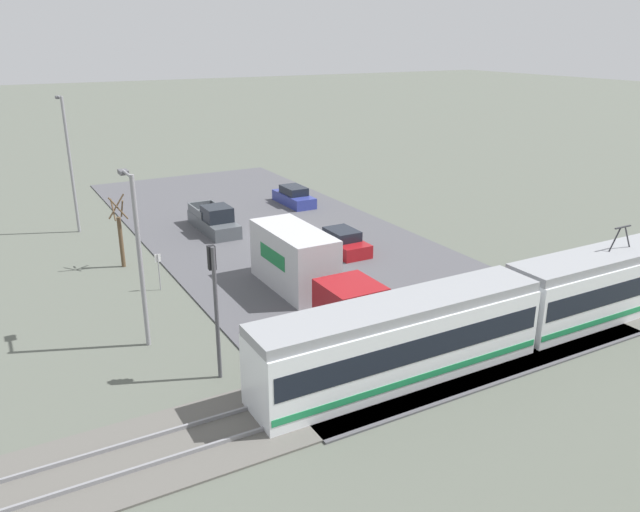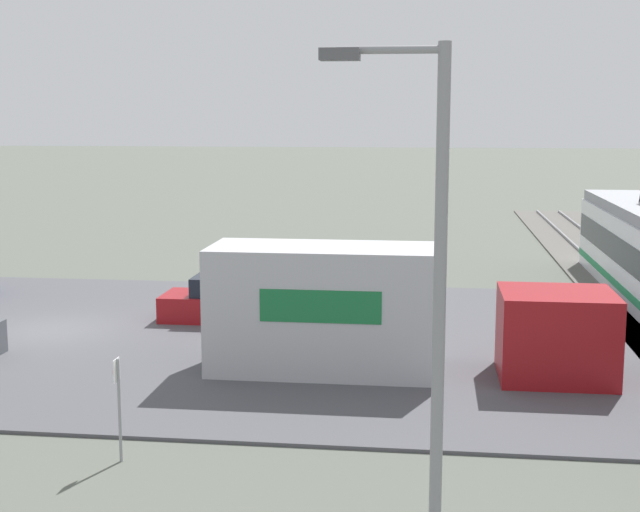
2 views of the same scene
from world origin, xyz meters
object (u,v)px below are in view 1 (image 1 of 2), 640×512
Objects in this scene: pickup_truck at (214,221)px; traffic_light_pole at (215,295)px; sedan_car_0 at (294,197)px; no_parking_sign at (159,268)px; light_rail_tram at (518,308)px; street_tree at (120,235)px; street_lamp_mid_block at (69,157)px; box_truck at (306,269)px; street_lamp_near_crossing at (138,248)px; sedan_car_1 at (342,242)px.

traffic_light_pole is at bearing 70.58° from pickup_truck.
no_parking_sign is at bearing 40.88° from sedan_car_0.
street_tree is (13.11, -18.32, 0.31)m from light_rail_tram.
street_tree reaches higher than pickup_truck.
sedan_car_0 is 0.49× the size of street_lamp_mid_block.
box_truck reaches higher than sedan_car_0.
light_rail_tram is 23.11m from pickup_truck.
no_parking_sign is at bearing -110.78° from street_lamp_near_crossing.
no_parking_sign is at bearing 2.66° from sedan_car_1.
street_lamp_mid_block is (1.67, -23.50, 1.69)m from traffic_light_pole.
street_tree is at bearing -87.96° from traffic_light_pole.
traffic_light_pole reaches higher than light_rail_tram.
street_lamp_near_crossing is at bearing 89.63° from street_lamp_mid_block.
light_rail_tram is 26.19m from sedan_car_0.
sedan_car_1 is 0.77× the size of traffic_light_pole.
no_parking_sign is (11.72, 0.54, 0.59)m from sedan_car_1.
street_tree reaches higher than sedan_car_0.
sedan_car_0 reaches higher than sedan_car_1.
street_lamp_near_crossing is at bearing -67.48° from traffic_light_pole.
pickup_truck is 10.54m from street_lamp_mid_block.
sedan_car_0 is (-2.12, -26.08, -0.98)m from light_rail_tram.
street_lamp_near_crossing is (8.64, 1.16, 2.88)m from box_truck.
no_parking_sign is at bearing -48.32° from light_rail_tram.
sedan_car_0 is at bearing -154.98° from pickup_truck.
sedan_car_0 is at bearing -102.33° from sedan_car_1.
pickup_truck is at bearing -55.58° from sedan_car_1.
light_rail_tram reaches higher than box_truck.
no_parking_sign is (12.19, -13.69, -0.40)m from light_rail_tram.
street_lamp_mid_block is (1.15, -8.76, 3.27)m from street_tree.
sedan_car_1 is 15.74m from street_lamp_near_crossing.
street_tree is (7.37, -9.24, 0.41)m from box_truck.
street_lamp_mid_block is at bearing -64.68° from box_truck.
street_lamp_mid_block is at bearing -90.37° from street_lamp_near_crossing.
pickup_truck reaches higher than sedan_car_1.
traffic_light_pole reaches higher than pickup_truck.
sedan_car_0 is at bearing -132.26° from street_lamp_near_crossing.
street_lamp_near_crossing is at bearing 83.04° from street_tree.
street_lamp_mid_block reaches higher than light_rail_tram.
pickup_truck is 1.37× the size of sedan_car_1.
sedan_car_1 is 19.39m from street_lamp_mid_block.
pickup_truck is at bearing -150.83° from street_tree.
sedan_car_0 is 2.23× the size of no_parking_sign.
light_rail_tram reaches higher than sedan_car_1.
sedan_car_0 is 1.05× the size of street_tree.
street_lamp_mid_block is at bearing -82.55° from street_tree.
pickup_truck is 17.04m from street_lamp_near_crossing.
pickup_truck is at bearing 25.02° from sedan_car_0.
box_truck is 9.18m from street_lamp_near_crossing.
pickup_truck is at bearing -120.27° from street_lamp_near_crossing.
pickup_truck is at bearing -109.42° from traffic_light_pole.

